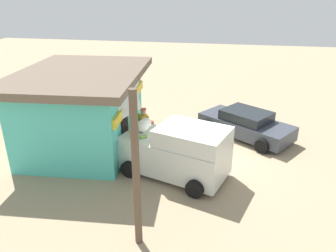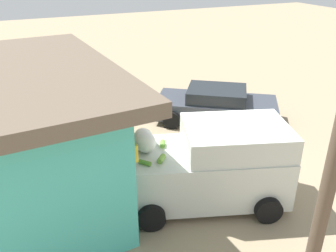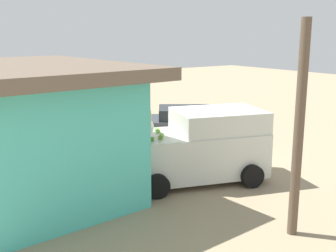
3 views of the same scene
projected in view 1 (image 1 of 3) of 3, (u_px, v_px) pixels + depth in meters
name	position (u px, v px, depth m)	size (l,w,h in m)	color
ground_plane	(208.00, 161.00, 13.25)	(60.00, 60.00, 0.00)	#9E896B
storefront_bar	(83.00, 108.00, 13.92)	(6.80, 5.44, 3.35)	#4CC6B7
delivery_van	(177.00, 150.00, 11.97)	(3.15, 4.49, 2.87)	silver
parked_sedan	(246.00, 124.00, 15.29)	(3.93, 4.56, 1.24)	#383D47
vendor_standing	(144.00, 125.00, 14.10)	(0.44, 0.53, 1.77)	#726047
customer_bending	(147.00, 146.00, 12.70)	(0.58, 0.80, 1.26)	#4C4C51
unloaded_banana_pile	(110.00, 151.00, 13.67)	(0.77, 0.81, 0.41)	silver
paint_bucket	(151.00, 125.00, 16.28)	(0.27, 0.27, 0.39)	#BF3F33
utility_pole	(136.00, 173.00, 8.22)	(0.20, 0.20, 4.39)	brown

